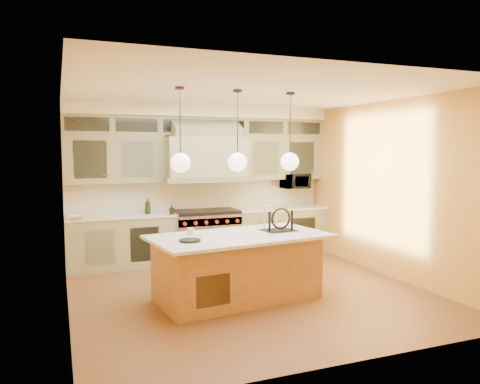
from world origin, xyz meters
name	(u,v)px	position (x,y,z in m)	size (l,w,h in m)	color
floor	(249,292)	(0.00, 0.00, 0.00)	(5.00, 5.00, 0.00)	brown
ceiling	(249,93)	(0.00, 0.00, 2.90)	(5.00, 5.00, 0.00)	white
wall_back	(200,183)	(0.00, 2.50, 1.45)	(5.00, 5.00, 0.00)	gold
wall_front	(349,217)	(0.00, -2.50, 1.45)	(5.00, 5.00, 0.00)	gold
wall_left	(65,201)	(-2.50, 0.00, 1.45)	(5.00, 5.00, 0.00)	gold
wall_right	(390,189)	(2.50, 0.00, 1.45)	(5.00, 5.00, 0.00)	gold
back_cabinetry	(204,185)	(0.00, 2.23, 1.43)	(5.00, 0.77, 2.90)	gray
range	(206,235)	(0.00, 2.14, 0.49)	(1.20, 0.74, 0.96)	silver
kitchen_island	(238,266)	(-0.27, -0.25, 0.47)	(2.57, 1.59, 1.35)	#915E33
counter_stool	(286,246)	(0.43, -0.35, 0.72)	(0.47, 0.47, 1.26)	black
microwave	(295,181)	(1.95, 2.25, 1.45)	(0.54, 0.37, 0.30)	black
oil_bottle_a	(148,206)	(-1.09, 2.15, 1.09)	(0.11, 0.11, 0.29)	black
oil_bottle_b	(172,210)	(-0.70, 1.92, 1.03)	(0.08, 0.08, 0.17)	black
fruit_bowl	(77,217)	(-2.30, 1.92, 0.97)	(0.27, 0.27, 0.07)	white
cup	(191,231)	(-0.89, -0.03, 0.97)	(0.10, 0.10, 0.10)	silver
pendant_left	(180,161)	(-1.07, -0.25, 1.95)	(0.26, 0.26, 1.11)	#2D2319
pendant_center	(238,160)	(-0.27, -0.25, 1.95)	(0.26, 0.26, 1.11)	#2D2319
pendant_right	(290,160)	(0.53, -0.25, 1.95)	(0.26, 0.26, 1.11)	#2D2319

